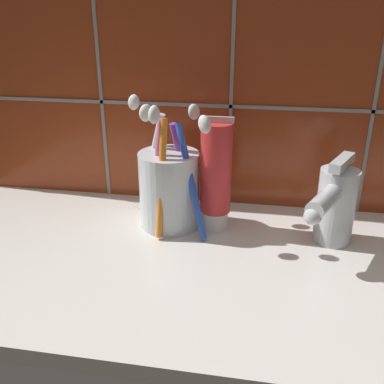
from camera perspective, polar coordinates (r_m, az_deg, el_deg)
sink_counter at (r=53.58cm, az=0.83°, el=-9.79°), size 78.09×35.33×2.00cm
tile_wall_backsplash at (r=63.08cm, az=3.61°, el=16.39°), size 88.09×1.72×45.34cm
toothbrush_cup at (r=58.59cm, az=-3.06°, el=0.74°), size 13.82×10.55×18.05cm
toothpaste_tube at (r=56.88cm, az=3.20°, el=2.24°), size 4.34×4.13×15.74cm
sink_faucet at (r=56.67cm, az=18.43°, el=-1.53°), size 7.17×11.97×11.47cm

